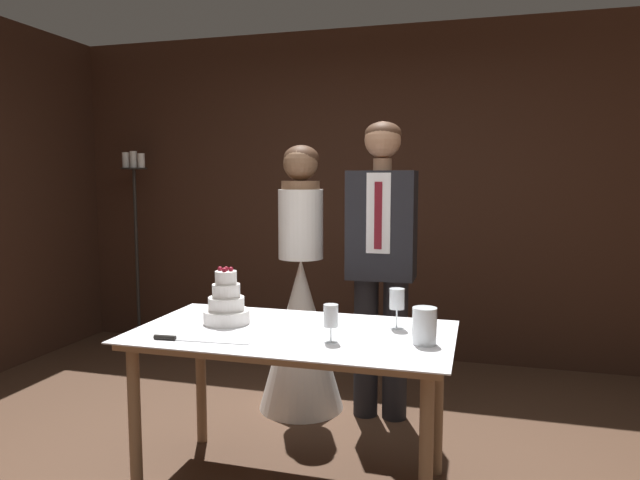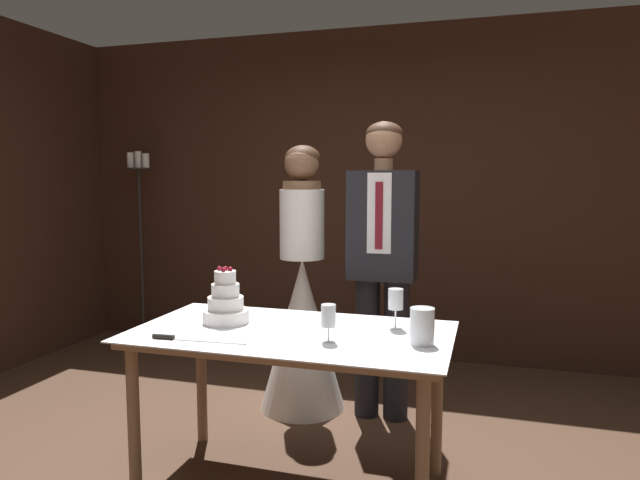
{
  "view_description": "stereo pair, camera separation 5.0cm",
  "coord_description": "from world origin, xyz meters",
  "px_view_note": "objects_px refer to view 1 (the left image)",
  "views": [
    {
      "loc": [
        0.86,
        -2.18,
        1.46
      ],
      "look_at": [
        0.04,
        0.73,
        1.14
      ],
      "focal_mm": 32.0,
      "sensor_mm": 36.0,
      "label": 1
    },
    {
      "loc": [
        0.91,
        -2.17,
        1.46
      ],
      "look_at": [
        0.04,
        0.73,
        1.14
      ],
      "focal_mm": 32.0,
      "sensor_mm": 36.0,
      "label": 2
    }
  ],
  "objects_px": {
    "hurricane_candle": "(424,327)",
    "cake_table": "(293,349)",
    "wine_glass_middle": "(331,318)",
    "wine_glass_near": "(397,300)",
    "bride": "(301,313)",
    "candle_stand": "(136,247)",
    "cake_knife": "(183,339)",
    "groom": "(381,253)",
    "tiered_cake": "(226,305)"
  },
  "relations": [
    {
      "from": "wine_glass_near",
      "to": "candle_stand",
      "type": "height_order",
      "value": "candle_stand"
    },
    {
      "from": "cake_table",
      "to": "bride",
      "type": "relative_size",
      "value": 0.88
    },
    {
      "from": "wine_glass_near",
      "to": "wine_glass_middle",
      "type": "distance_m",
      "value": 0.39
    },
    {
      "from": "wine_glass_middle",
      "to": "wine_glass_near",
      "type": "bearing_deg",
      "value": 51.79
    },
    {
      "from": "wine_glass_near",
      "to": "hurricane_candle",
      "type": "xyz_separation_m",
      "value": [
        0.15,
        -0.22,
        -0.06
      ]
    },
    {
      "from": "tiered_cake",
      "to": "hurricane_candle",
      "type": "relative_size",
      "value": 1.76
    },
    {
      "from": "cake_table",
      "to": "hurricane_candle",
      "type": "distance_m",
      "value": 0.63
    },
    {
      "from": "cake_table",
      "to": "cake_knife",
      "type": "height_order",
      "value": "cake_knife"
    },
    {
      "from": "wine_glass_near",
      "to": "hurricane_candle",
      "type": "relative_size",
      "value": 1.2
    },
    {
      "from": "cake_table",
      "to": "wine_glass_near",
      "type": "relative_size",
      "value": 7.72
    },
    {
      "from": "cake_knife",
      "to": "candle_stand",
      "type": "height_order",
      "value": "candle_stand"
    },
    {
      "from": "cake_table",
      "to": "tiered_cake",
      "type": "xyz_separation_m",
      "value": [
        -0.36,
        0.05,
        0.18
      ]
    },
    {
      "from": "hurricane_candle",
      "to": "bride",
      "type": "xyz_separation_m",
      "value": [
        -0.86,
        0.97,
        -0.22
      ]
    },
    {
      "from": "cake_knife",
      "to": "wine_glass_near",
      "type": "relative_size",
      "value": 2.29
    },
    {
      "from": "candle_stand",
      "to": "cake_knife",
      "type": "bearing_deg",
      "value": -52.48
    },
    {
      "from": "cake_knife",
      "to": "groom",
      "type": "height_order",
      "value": "groom"
    },
    {
      "from": "tiered_cake",
      "to": "wine_glass_middle",
      "type": "distance_m",
      "value": 0.6
    },
    {
      "from": "bride",
      "to": "candle_stand",
      "type": "distance_m",
      "value": 2.03
    },
    {
      "from": "candle_stand",
      "to": "hurricane_candle",
      "type": "bearing_deg",
      "value": -35.48
    },
    {
      "from": "bride",
      "to": "wine_glass_near",
      "type": "bearing_deg",
      "value": -46.4
    },
    {
      "from": "cake_knife",
      "to": "wine_glass_near",
      "type": "distance_m",
      "value": 0.99
    },
    {
      "from": "tiered_cake",
      "to": "cake_knife",
      "type": "height_order",
      "value": "tiered_cake"
    },
    {
      "from": "tiered_cake",
      "to": "hurricane_candle",
      "type": "height_order",
      "value": "tiered_cake"
    },
    {
      "from": "groom",
      "to": "wine_glass_near",
      "type": "bearing_deg",
      "value": -74.95
    },
    {
      "from": "wine_glass_near",
      "to": "hurricane_candle",
      "type": "bearing_deg",
      "value": -56.23
    },
    {
      "from": "hurricane_candle",
      "to": "wine_glass_middle",
      "type": "bearing_deg",
      "value": -168.18
    },
    {
      "from": "wine_glass_near",
      "to": "wine_glass_middle",
      "type": "bearing_deg",
      "value": -128.21
    },
    {
      "from": "wine_glass_near",
      "to": "wine_glass_middle",
      "type": "xyz_separation_m",
      "value": [
        -0.24,
        -0.31,
        -0.03
      ]
    },
    {
      "from": "wine_glass_near",
      "to": "groom",
      "type": "relative_size",
      "value": 0.11
    },
    {
      "from": "cake_knife",
      "to": "bride",
      "type": "bearing_deg",
      "value": 78.34
    },
    {
      "from": "wine_glass_middle",
      "to": "bride",
      "type": "height_order",
      "value": "bride"
    },
    {
      "from": "cake_table",
      "to": "candle_stand",
      "type": "xyz_separation_m",
      "value": [
        -2.05,
        1.84,
        0.2
      ]
    },
    {
      "from": "cake_knife",
      "to": "wine_glass_near",
      "type": "bearing_deg",
      "value": 23.82
    },
    {
      "from": "tiered_cake",
      "to": "hurricane_candle",
      "type": "distance_m",
      "value": 0.97
    },
    {
      "from": "wine_glass_near",
      "to": "wine_glass_middle",
      "type": "height_order",
      "value": "wine_glass_near"
    },
    {
      "from": "wine_glass_near",
      "to": "hurricane_candle",
      "type": "height_order",
      "value": "wine_glass_near"
    },
    {
      "from": "hurricane_candle",
      "to": "candle_stand",
      "type": "xyz_separation_m",
      "value": [
        -2.65,
        1.89,
        0.04
      ]
    },
    {
      "from": "cake_table",
      "to": "cake_knife",
      "type": "bearing_deg",
      "value": -145.31
    },
    {
      "from": "hurricane_candle",
      "to": "cake_table",
      "type": "bearing_deg",
      "value": 175.6
    },
    {
      "from": "cake_knife",
      "to": "bride",
      "type": "xyz_separation_m",
      "value": [
        0.16,
        1.21,
        -0.15
      ]
    },
    {
      "from": "bride",
      "to": "candle_stand",
      "type": "relative_size",
      "value": 0.98
    },
    {
      "from": "cake_knife",
      "to": "candle_stand",
      "type": "distance_m",
      "value": 2.69
    },
    {
      "from": "cake_table",
      "to": "wine_glass_near",
      "type": "bearing_deg",
      "value": 21.29
    },
    {
      "from": "cake_table",
      "to": "hurricane_candle",
      "type": "bearing_deg",
      "value": -4.4
    },
    {
      "from": "groom",
      "to": "cake_knife",
      "type": "bearing_deg",
      "value": -118.89
    },
    {
      "from": "cake_table",
      "to": "hurricane_candle",
      "type": "relative_size",
      "value": 9.29
    },
    {
      "from": "tiered_cake",
      "to": "wine_glass_near",
      "type": "bearing_deg",
      "value": 8.73
    },
    {
      "from": "cake_knife",
      "to": "groom",
      "type": "relative_size",
      "value": 0.24
    },
    {
      "from": "wine_glass_middle",
      "to": "hurricane_candle",
      "type": "xyz_separation_m",
      "value": [
        0.39,
        0.08,
        -0.03
      ]
    },
    {
      "from": "wine_glass_middle",
      "to": "hurricane_candle",
      "type": "distance_m",
      "value": 0.4
    }
  ]
}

